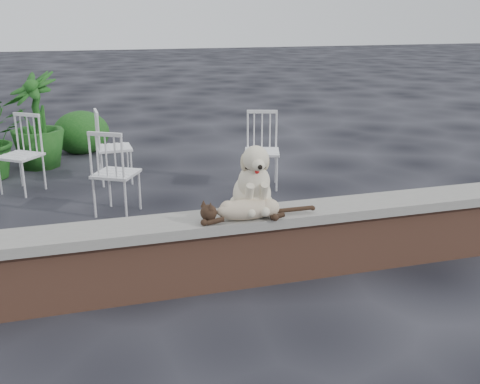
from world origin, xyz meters
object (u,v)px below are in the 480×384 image
object	(u,v)px
chair_c	(116,172)
potted_plant_b	(36,121)
dog	(252,177)
chair_b	(20,155)
chair_e	(114,146)
chair_d	(262,150)
cat	(248,208)

from	to	relation	value
chair_c	potted_plant_b	world-z (taller)	potted_plant_b
dog	potted_plant_b	world-z (taller)	potted_plant_b
chair_b	chair_e	distance (m)	1.13
chair_b	chair_e	size ratio (longest dim) A/B	1.00
dog	chair_b	world-z (taller)	dog
chair_c	dog	bearing A→B (deg)	146.33
chair_c	chair_e	distance (m)	1.22
dog	chair_d	distance (m)	2.56
cat	chair_c	size ratio (longest dim) A/B	1.17
chair_d	chair_e	world-z (taller)	same
cat	chair_d	xyz separation A→B (m)	(0.96, 2.52, -0.20)
cat	potted_plant_b	bearing A→B (deg)	117.52
chair_d	chair_b	bearing A→B (deg)	-174.47
chair_b	chair_e	world-z (taller)	same
cat	chair_c	bearing A→B (deg)	118.00
chair_e	cat	bearing A→B (deg)	-168.56
chair_b	potted_plant_b	bearing A→B (deg)	119.73
chair_b	chair_e	xyz separation A→B (m)	(1.12, 0.11, 0.00)
cat	potted_plant_b	world-z (taller)	potted_plant_b
cat	chair_b	world-z (taller)	chair_b
cat	chair_d	bearing A→B (deg)	74.47
chair_c	chair_b	distance (m)	1.52
dog	potted_plant_b	size ratio (longest dim) A/B	0.44
chair_d	chair_e	distance (m)	1.89
potted_plant_b	chair_e	bearing A→B (deg)	-47.24
cat	chair_e	distance (m)	3.35
dog	cat	bearing A→B (deg)	-112.65
chair_e	potted_plant_b	world-z (taller)	potted_plant_b
dog	potted_plant_b	bearing A→B (deg)	119.17
chair_c	chair_e	xyz separation A→B (m)	(0.07, 1.22, 0.00)
chair_b	potted_plant_b	size ratio (longest dim) A/B	0.71
cat	potted_plant_b	size ratio (longest dim) A/B	0.82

